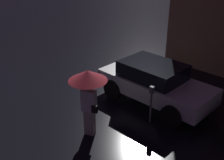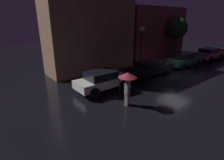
{
  "view_description": "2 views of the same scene",
  "coord_description": "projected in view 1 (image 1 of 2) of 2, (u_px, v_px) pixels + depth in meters",
  "views": [
    {
      "loc": [
        -2.27,
        -5.84,
        5.06
      ],
      "look_at": [
        -7.87,
        -0.09,
        1.14
      ],
      "focal_mm": 45.0,
      "sensor_mm": 36.0,
      "label": 1
    },
    {
      "loc": [
        -13.93,
        -8.29,
        4.88
      ],
      "look_at": [
        -7.49,
        -0.06,
        1.22
      ],
      "focal_mm": 28.0,
      "sensor_mm": 36.0,
      "label": 2
    }
  ],
  "objects": [
    {
      "name": "pedestrian_with_umbrella",
      "position": [
        88.0,
        84.0,
        7.58
      ],
      "size": [
        1.07,
        1.07,
        2.04
      ],
      "rotation": [
        0.0,
        0.0,
        3.54
      ],
      "color": "beige",
      "rests_on": "ground"
    },
    {
      "name": "parked_car_white",
      "position": [
        155.0,
        82.0,
        9.65
      ],
      "size": [
        4.01,
        1.91,
        1.43
      ],
      "rotation": [
        0.0,
        0.0,
        -0.0
      ],
      "color": "silver",
      "rests_on": "ground"
    },
    {
      "name": "parking_meter",
      "position": [
        151.0,
        100.0,
        8.5
      ],
      "size": [
        0.12,
        0.1,
        1.25
      ],
      "color": "#4C5154",
      "rests_on": "ground"
    }
  ]
}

